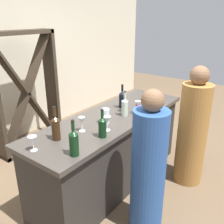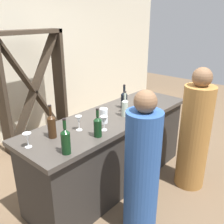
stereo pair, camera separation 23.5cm
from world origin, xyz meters
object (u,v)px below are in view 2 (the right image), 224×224
Objects in this scene: wine_bottle_leftmost_dark_green at (66,140)px; wine_glass_near_left at (138,106)px; person_center_guest at (195,135)px; wine_glass_near_right at (125,105)px; wine_bottle_rightmost_near_black at (124,99)px; water_pitcher at (104,116)px; person_left_guest at (142,171)px; wine_bottle_center_dark_green at (98,126)px; wine_bottle_second_left_amber_brown at (52,125)px; wine_rack at (34,91)px; wine_glass_far_center at (27,137)px; wine_bottle_second_right_clear_pale at (125,107)px; wine_glass_far_left at (79,120)px; wine_glass_near_center at (104,120)px.

wine_bottle_leftmost_dark_green is 1.15m from wine_glass_near_left.
wine_glass_near_right is at bearing 43.85° from person_center_guest.
wine_bottle_rightmost_near_black is 0.54m from water_pitcher.
wine_bottle_center_dark_green is at bearing 30.47° from person_left_guest.
wine_bottle_leftmost_dark_green is 1.15m from wine_glass_near_right.
wine_bottle_second_left_amber_brown reaches higher than wine_bottle_center_dark_green.
wine_bottle_second_left_amber_brown is 1.72m from person_center_guest.
wine_rack is at bearing 98.28° from wine_glass_near_left.
wine_glass_near_right reaches higher than wine_glass_far_center.
wine_bottle_leftmost_dark_green is at bearing -171.20° from wine_bottle_second_right_clear_pale.
wine_glass_near_left is at bearing -32.62° from person_left_guest.
person_center_guest reaches higher than person_left_guest.
wine_bottle_second_left_amber_brown is 0.29m from wine_glass_far_left.
wine_glass_far_center is 1.95m from person_center_guest.
wine_rack is 1.71m from wine_glass_near_right.
wine_glass_near_center is (-0.32, -1.85, 0.12)m from wine_rack.
wine_glass_near_right is at bearing -135.37° from wine_bottle_rightmost_near_black.
water_pitcher is (0.28, 0.19, -0.03)m from wine_bottle_center_dark_green.
wine_bottle_leftmost_dark_green is 0.97× the size of wine_bottle_second_left_amber_brown.
wine_bottle_center_dark_green is 0.66m from wine_glass_far_center.
wine_glass_far_center is 0.87m from water_pitcher.
wine_bottle_leftmost_dark_green is at bearing -176.85° from wine_glass_near_left.
wine_glass_far_center is (-0.16, 0.35, -0.03)m from wine_bottle_leftmost_dark_green.
wine_glass_far_left is at bearing 95.57° from wine_bottle_center_dark_green.
person_left_guest is at bearing -41.21° from wine_bottle_leftmost_dark_green.
wine_glass_far_center is at bearing 172.38° from wine_glass_far_left.
person_center_guest reaches higher than wine_glass_far_center.
person_left_guest is at bearing -77.79° from wine_bottle_center_dark_green.
wine_rack is at bearing 9.55° from person_left_guest.
wine_bottle_second_right_clear_pale is 1.94× the size of wine_glass_far_left.
wine_glass_near_left is at bearing -1.02° from wine_glass_near_center.
person_left_guest reaches higher than wine_bottle_leftmost_dark_green.
wine_glass_near_right is at bearing -6.02° from wine_bottle_second_left_amber_brown.
wine_bottle_leftmost_dark_green is 0.36m from wine_bottle_second_left_amber_brown.
wine_bottle_center_dark_green is at bearing -103.79° from wine_rack.
wine_rack reaches higher than wine_bottle_second_left_amber_brown.
wine_bottle_rightmost_near_black is 2.00× the size of wine_glass_near_center.
wine_glass_near_center is at bearing -99.83° from wine_rack.
wine_bottle_second_left_amber_brown is at bearing 166.93° from water_pitcher.
wine_bottle_rightmost_near_black is (1.22, 0.34, -0.01)m from wine_bottle_leftmost_dark_green.
wine_rack is 1.88m from wine_glass_near_left.
wine_bottle_second_right_clear_pale is at bearing -143.60° from wine_glass_near_right.
wine_rack is 1.89m from wine_glass_far_center.
wine_bottle_leftmost_dark_green is at bearing 85.59° from person_center_guest.
wine_bottle_leftmost_dark_green reaches higher than wine_glass_near_left.
person_center_guest reaches higher than wine_bottle_second_right_clear_pale.
wine_glass_near_left is (1.05, -0.28, -0.02)m from wine_bottle_second_left_amber_brown.
person_left_guest is (-0.71, -0.79, -0.37)m from wine_bottle_rightmost_near_black.
wine_bottle_leftmost_dark_green is 0.21× the size of person_center_guest.
person_left_guest is 1.04m from person_center_guest.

